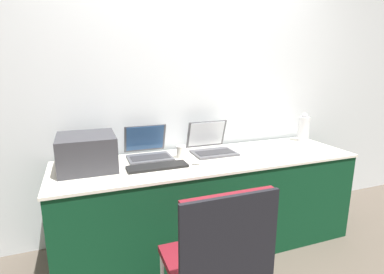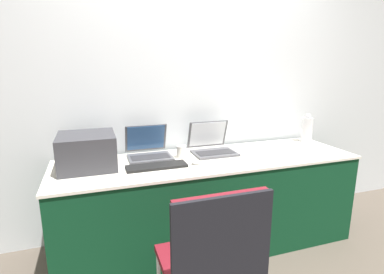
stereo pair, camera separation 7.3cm
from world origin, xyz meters
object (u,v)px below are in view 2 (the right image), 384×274
object	(u,v)px
laptop_left	(149,150)
chair	(214,254)
printer	(87,150)
laptop_right	(212,146)
coffee_cup	(181,152)
external_keyboard	(157,166)
metal_pitcher	(307,129)
mouse	(196,162)

from	to	relation	value
laptop_left	chair	world-z (taller)	laptop_left
printer	laptop_left	distance (m)	0.49
chair	laptop_right	bearing A→B (deg)	68.26
printer	coffee_cup	xyz separation A→B (m)	(0.72, 0.02, -0.08)
printer	chair	size ratio (longest dim) A/B	0.43
printer	chair	world-z (taller)	printer
external_keyboard	metal_pitcher	size ratio (longest dim) A/B	1.58
printer	chair	xyz separation A→B (m)	(0.59, -0.98, -0.34)
laptop_left	coffee_cup	distance (m)	0.27
laptop_right	laptop_left	bearing A→B (deg)	174.70
metal_pitcher	mouse	bearing A→B (deg)	-166.14
laptop_left	coffee_cup	size ratio (longest dim) A/B	3.50
coffee_cup	metal_pitcher	distance (m)	1.31
laptop_left	laptop_right	bearing A→B (deg)	-5.30
mouse	laptop_right	bearing A→B (deg)	47.89
external_keyboard	metal_pitcher	world-z (taller)	metal_pitcher
external_keyboard	coffee_cup	size ratio (longest dim) A/B	4.48
printer	laptop_right	distance (m)	1.01
external_keyboard	mouse	size ratio (longest dim) A/B	6.19
laptop_right	metal_pitcher	xyz separation A→B (m)	(1.01, 0.04, 0.07)
mouse	chair	xyz separation A→B (m)	(-0.18, -0.79, -0.22)
laptop_right	metal_pitcher	size ratio (longest dim) A/B	1.27
external_keyboard	mouse	xyz separation A→B (m)	(0.29, -0.03, 0.01)
laptop_left	chair	bearing A→B (deg)	-83.98
coffee_cup	external_keyboard	bearing A→B (deg)	-143.46
coffee_cup	metal_pitcher	size ratio (longest dim) A/B	0.35
laptop_right	coffee_cup	bearing A→B (deg)	-168.54
printer	chair	distance (m)	1.19
printer	external_keyboard	bearing A→B (deg)	-18.88
mouse	metal_pitcher	xyz separation A→B (m)	(1.25, 0.31, 0.11)
laptop_right	mouse	xyz separation A→B (m)	(-0.24, -0.27, -0.04)
laptop_left	metal_pitcher	distance (m)	1.55
printer	laptop_right	world-z (taller)	laptop_right
laptop_left	mouse	distance (m)	0.44
chair	coffee_cup	bearing A→B (deg)	82.66
laptop_left	laptop_right	distance (m)	0.54
laptop_left	metal_pitcher	bearing A→B (deg)	-0.28
mouse	metal_pitcher	bearing A→B (deg)	13.86
mouse	metal_pitcher	size ratio (longest dim) A/B	0.26
laptop_right	chair	bearing A→B (deg)	-111.74
printer	laptop_right	bearing A→B (deg)	4.33
laptop_left	laptop_right	world-z (taller)	laptop_right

